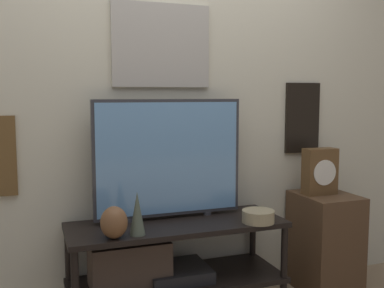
% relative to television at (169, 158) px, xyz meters
% --- Properties ---
extents(wall_back, '(6.40, 0.08, 2.70)m').
position_rel_television_xyz_m(wall_back, '(0.02, 0.18, 0.43)').
color(wall_back, beige).
rests_on(wall_back, ground_plane).
extents(media_console, '(1.25, 0.46, 0.56)m').
position_rel_television_xyz_m(media_console, '(-0.09, -0.10, -0.57)').
color(media_console, black).
rests_on(media_console, ground_plane).
extents(television, '(0.89, 0.05, 0.71)m').
position_rel_television_xyz_m(television, '(0.00, 0.00, 0.00)').
color(television, '#333338').
rests_on(television, media_console).
extents(vase_slim_bronze, '(0.08, 0.08, 0.23)m').
position_rel_television_xyz_m(vase_slim_bronze, '(-0.25, -0.25, -0.25)').
color(vase_slim_bronze, '#4C5647').
rests_on(vase_slim_bronze, media_console).
extents(vase_wide_bowl, '(0.19, 0.19, 0.07)m').
position_rel_television_xyz_m(vase_wide_bowl, '(0.46, -0.26, -0.33)').
color(vase_wide_bowl, tan).
rests_on(vase_wide_bowl, media_console).
extents(vase_urn_stoneware, '(0.14, 0.13, 0.17)m').
position_rel_television_xyz_m(vase_urn_stoneware, '(-0.37, -0.27, -0.28)').
color(vase_urn_stoneware, brown).
rests_on(vase_urn_stoneware, media_console).
extents(side_table, '(0.35, 0.42, 0.64)m').
position_rel_television_xyz_m(side_table, '(1.05, -0.08, -0.60)').
color(side_table, '#513823').
rests_on(side_table, ground_plane).
extents(mantel_clock, '(0.22, 0.11, 0.30)m').
position_rel_television_xyz_m(mantel_clock, '(1.02, -0.06, -0.13)').
color(mantel_clock, brown).
rests_on(mantel_clock, side_table).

